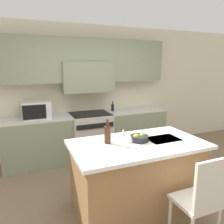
% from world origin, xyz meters
% --- Properties ---
extents(ground_plane, '(10.00, 10.00, 0.00)m').
position_xyz_m(ground_plane, '(0.00, 0.00, 0.00)').
color(ground_plane, '#7A664C').
extents(back_cabinetry, '(10.00, 0.46, 2.70)m').
position_xyz_m(back_cabinetry, '(0.00, 2.21, 1.59)').
color(back_cabinetry, beige).
rests_on(back_cabinetry, ground_plane).
extents(back_counter, '(3.34, 0.62, 0.92)m').
position_xyz_m(back_counter, '(0.00, 1.96, 0.46)').
color(back_counter, gray).
rests_on(back_counter, ground_plane).
extents(range_stove, '(0.80, 0.70, 0.93)m').
position_xyz_m(range_stove, '(0.00, 1.94, 0.46)').
color(range_stove, beige).
rests_on(range_stove, ground_plane).
extents(microwave, '(0.51, 0.40, 0.31)m').
position_xyz_m(microwave, '(-1.02, 1.96, 1.08)').
color(microwave, silver).
rests_on(microwave, back_counter).
extents(kitchen_island, '(1.72, 0.96, 0.91)m').
position_xyz_m(kitchen_island, '(0.08, 0.10, 0.46)').
color(kitchen_island, olive).
rests_on(kitchen_island, ground_plane).
extents(island_chair, '(0.42, 0.40, 1.01)m').
position_xyz_m(island_chair, '(0.37, -0.72, 0.56)').
color(island_chair, beige).
rests_on(island_chair, ground_plane).
extents(wine_bottle, '(0.08, 0.08, 0.32)m').
position_xyz_m(wine_bottle, '(-0.29, 0.23, 1.03)').
color(wine_bottle, '#422314').
rests_on(wine_bottle, kitchen_island).
extents(wine_glass_near, '(0.07, 0.07, 0.18)m').
position_xyz_m(wine_glass_near, '(-0.09, 0.01, 1.04)').
color(wine_glass_near, white).
rests_on(wine_glass_near, kitchen_island).
extents(wine_glass_far, '(0.07, 0.07, 0.18)m').
position_xyz_m(wine_glass_far, '(-0.09, 0.20, 1.04)').
color(wine_glass_far, white).
rests_on(wine_glass_far, kitchen_island).
extents(fruit_bowl, '(0.24, 0.24, 0.11)m').
position_xyz_m(fruit_bowl, '(0.12, 0.15, 0.96)').
color(fruit_bowl, black).
rests_on(fruit_bowl, kitchen_island).
extents(oil_bottle_on_counter, '(0.06, 0.06, 0.21)m').
position_xyz_m(oil_bottle_on_counter, '(0.52, 2.01, 1.00)').
color(oil_bottle_on_counter, black).
rests_on(oil_bottle_on_counter, back_counter).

